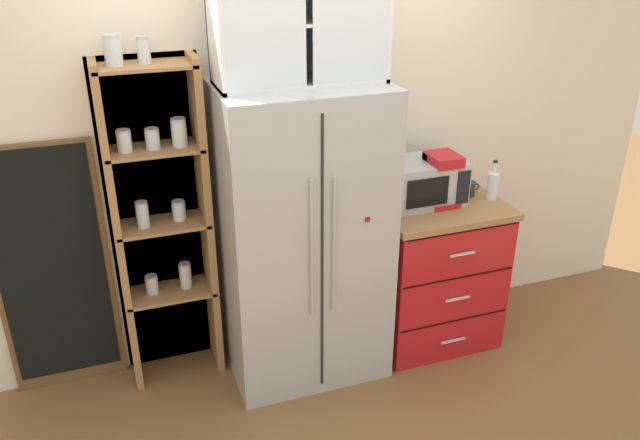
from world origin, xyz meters
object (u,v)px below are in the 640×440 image
at_px(refrigerator, 303,236).
at_px(mug_cream, 436,194).
at_px(bottle_clear, 493,183).
at_px(microwave, 424,181).
at_px(bottle_green, 445,186).
at_px(chalkboard_menu, 53,271).
at_px(coffee_maker, 440,178).
at_px(mug_charcoal, 468,188).

bearing_deg(refrigerator, mug_cream, 2.91).
height_order(mug_cream, bottle_clear, bottle_clear).
relative_size(microwave, bottle_green, 1.49).
bearing_deg(microwave, chalkboard_menu, 173.80).
xyz_separation_m(refrigerator, bottle_clear, (1.18, -0.05, 0.18)).
bearing_deg(chalkboard_menu, microwave, -6.20).
bearing_deg(mug_cream, bottle_green, -91.27).
distance_m(bottle_green, bottle_clear, 0.33).
bearing_deg(chalkboard_menu, refrigerator, -12.21).
distance_m(coffee_maker, chalkboard_menu, 2.23).
height_order(mug_cream, chalkboard_menu, chalkboard_menu).
height_order(coffee_maker, chalkboard_menu, chalkboard_menu).
bearing_deg(microwave, mug_cream, -11.58).
bearing_deg(mug_cream, refrigerator, -177.09).
relative_size(bottle_clear, chalkboard_menu, 0.17).
xyz_separation_m(refrigerator, bottle_green, (0.85, -0.04, 0.21)).
height_order(microwave, mug_cream, microwave).
distance_m(mug_cream, bottle_clear, 0.34).
height_order(bottle_green, chalkboard_menu, chalkboard_menu).
xyz_separation_m(coffee_maker, chalkboard_menu, (-2.18, 0.27, -0.35)).
bearing_deg(microwave, mug_charcoal, -1.23).
xyz_separation_m(mug_charcoal, bottle_green, (-0.23, -0.10, 0.09)).
bearing_deg(mug_cream, microwave, 168.42).
height_order(microwave, coffee_maker, coffee_maker).
xyz_separation_m(bottle_clear, chalkboard_menu, (-2.51, 0.33, -0.30)).
xyz_separation_m(refrigerator, microwave, (0.77, 0.06, 0.21)).
relative_size(mug_cream, bottle_clear, 0.48).
height_order(coffee_maker, bottle_clear, coffee_maker).
height_order(bottle_green, bottle_clear, bottle_green).
relative_size(refrigerator, bottle_green, 5.81).
distance_m(microwave, coffee_maker, 0.09).
bearing_deg(mug_charcoal, chalkboard_menu, 174.43).
relative_size(mug_cream, bottle_green, 0.40).
height_order(bottle_clear, chalkboard_menu, chalkboard_menu).
xyz_separation_m(mug_cream, bottle_clear, (0.33, -0.09, 0.07)).
relative_size(coffee_maker, chalkboard_menu, 0.21).
bearing_deg(mug_charcoal, microwave, 178.77).
xyz_separation_m(mug_charcoal, bottle_clear, (0.10, -0.10, 0.06)).
relative_size(refrigerator, coffee_maker, 5.52).
bearing_deg(refrigerator, bottle_clear, -2.24).
relative_size(microwave, bottle_clear, 1.79).
distance_m(coffee_maker, mug_charcoal, 0.26).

